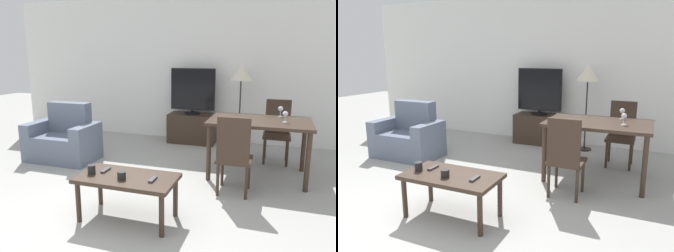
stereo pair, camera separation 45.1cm
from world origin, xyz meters
The scene contains 16 objects.
ground_plane centered at (0.00, 0.00, 0.00)m, with size 18.00×18.00×0.00m, color #9E9E99.
wall_back centered at (0.00, 3.79, 1.35)m, with size 7.33×0.06×2.70m.
armchair centered at (-1.44, 1.87, 0.31)m, with size 1.05×0.66×0.88m.
tv_stand centered at (0.21, 3.49, 0.27)m, with size 0.86×0.46×0.54m.
tv centered at (0.21, 3.49, 0.96)m, with size 0.82×0.29×0.84m.
coffee_table centered at (0.34, 0.43, 0.39)m, with size 0.97×0.53×0.45m.
dining_table centered at (1.48, 2.09, 0.68)m, with size 1.31×0.87×0.77m.
dining_chair_near centered at (1.25, 1.34, 0.51)m, with size 0.40×0.40×0.94m.
dining_chair_far centered at (1.71, 2.84, 0.51)m, with size 0.40×0.40×0.94m.
floor_lamp centered at (1.08, 3.40, 1.27)m, with size 0.38×0.38×1.46m.
remote_primary centered at (0.62, 0.41, 0.46)m, with size 0.04×0.15×0.02m.
remote_secondary centered at (0.07, 0.49, 0.46)m, with size 0.04×0.15×0.02m.
cup_white_near centered at (-0.02, 0.38, 0.50)m, with size 0.08×0.08×0.09m.
cup_colored_far centered at (0.33, 0.35, 0.49)m, with size 0.08×0.08×0.08m.
wine_glass_left centered at (1.79, 2.02, 0.88)m, with size 0.07×0.07×0.15m.
wine_glass_center centered at (1.74, 2.41, 0.88)m, with size 0.07×0.07×0.15m.
Camera 1 is at (1.69, -2.30, 1.62)m, focal length 35.00 mm.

